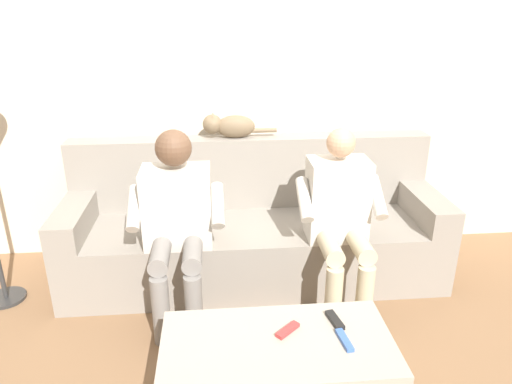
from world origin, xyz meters
The scene contains 10 objects.
ground_plane centered at (0.00, 0.60, 0.00)m, with size 8.00×8.00×0.00m, color #846042.
back_wall centered at (0.00, -0.58, 1.34)m, with size 5.58×0.06×2.69m, color beige.
couch centered at (0.00, -0.15, 0.31)m, with size 2.50×0.77×0.92m.
coffee_table centered at (0.00, 1.09, 0.19)m, with size 1.04×0.53×0.39m.
person_left_seated centered at (-0.48, 0.25, 0.61)m, with size 0.51×0.56×1.11m.
person_right_seated centered at (0.48, 0.23, 0.63)m, with size 0.55×0.59×1.12m.
cat_on_backrest centered at (0.15, -0.38, 1.00)m, with size 0.51×0.13×0.17m.
remote_red centered at (-0.05, 1.03, 0.40)m, with size 0.13×0.04×0.02m, color #B73333.
remote_black centered at (-0.29, 0.98, 0.40)m, with size 0.14×0.04×0.02m, color black.
remote_blue centered at (-0.29, 1.12, 0.40)m, with size 0.14×0.03×0.02m, color #3860B7.
Camera 1 is at (0.25, 2.77, 1.78)m, focal length 33.18 mm.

